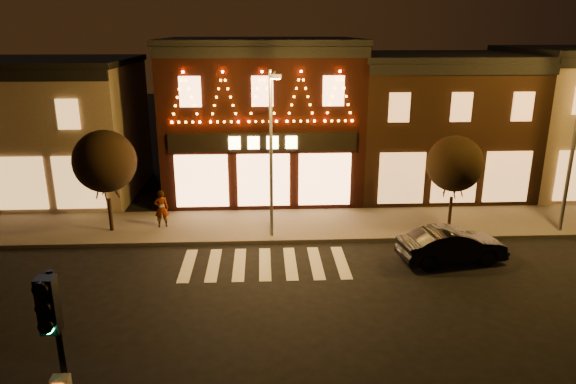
{
  "coord_description": "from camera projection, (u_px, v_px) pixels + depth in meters",
  "views": [
    {
      "loc": [
        -0.04,
        -14.88,
        8.85
      ],
      "look_at": [
        0.9,
        4.0,
        2.94
      ],
      "focal_mm": 32.95,
      "sensor_mm": 36.0,
      "label": 1
    }
  ],
  "objects": [
    {
      "name": "ground",
      "position": [
        266.0,
        318.0,
        16.83
      ],
      "size": [
        120.0,
        120.0,
        0.0
      ],
      "primitive_type": "plane",
      "color": "black",
      "rests_on": "ground"
    },
    {
      "name": "sidewalk_far",
      "position": [
        307.0,
        225.0,
        24.53
      ],
      "size": [
        44.0,
        4.0,
        0.15
      ],
      "primitive_type": "cube",
      "color": "#47423D",
      "rests_on": "ground"
    },
    {
      "name": "building_left",
      "position": [
        22.0,
        128.0,
        28.46
      ],
      "size": [
        12.2,
        8.28,
        7.3
      ],
      "color": "#7F725A",
      "rests_on": "ground"
    },
    {
      "name": "building_pulp",
      "position": [
        263.0,
        117.0,
        28.91
      ],
      "size": [
        10.2,
        8.34,
        8.3
      ],
      "color": "black",
      "rests_on": "ground"
    },
    {
      "name": "building_right_a",
      "position": [
        433.0,
        122.0,
        29.5
      ],
      "size": [
        9.2,
        8.28,
        7.5
      ],
      "color": "#311C11",
      "rests_on": "ground"
    },
    {
      "name": "traffic_signal_near",
      "position": [
        56.0,
        343.0,
        9.5
      ],
      "size": [
        0.32,
        0.47,
        4.63
      ],
      "rotation": [
        0.0,
        0.0,
        0.01
      ],
      "color": "black",
      "rests_on": "sidewalk_near"
    },
    {
      "name": "streetlamp_mid",
      "position": [
        272.0,
        143.0,
        21.65
      ],
      "size": [
        0.48,
        1.63,
        7.09
      ],
      "rotation": [
        0.0,
        0.0,
        -0.13
      ],
      "color": "#59595E",
      "rests_on": "sidewalk_far"
    },
    {
      "name": "tree_left",
      "position": [
        105.0,
        161.0,
        22.74
      ],
      "size": [
        2.71,
        2.71,
        4.53
      ],
      "rotation": [
        0.0,
        0.0,
        0.07
      ],
      "color": "black",
      "rests_on": "sidewalk_far"
    },
    {
      "name": "tree_right",
      "position": [
        455.0,
        164.0,
        23.38
      ],
      "size": [
        2.49,
        2.49,
        4.16
      ],
      "rotation": [
        0.0,
        0.0,
        -0.09
      ],
      "color": "black",
      "rests_on": "sidewalk_far"
    },
    {
      "name": "dark_sedan",
      "position": [
        452.0,
        246.0,
        20.64
      ],
      "size": [
        4.34,
        2.05,
        1.37
      ],
      "primitive_type": "imported",
      "rotation": [
        0.0,
        0.0,
        1.72
      ],
      "color": "black",
      "rests_on": "ground"
    },
    {
      "name": "pedestrian",
      "position": [
        161.0,
        209.0,
        23.84
      ],
      "size": [
        0.71,
        0.55,
        1.73
      ],
      "primitive_type": "imported",
      "rotation": [
        0.0,
        0.0,
        3.37
      ],
      "color": "gray",
      "rests_on": "sidewalk_far"
    }
  ]
}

